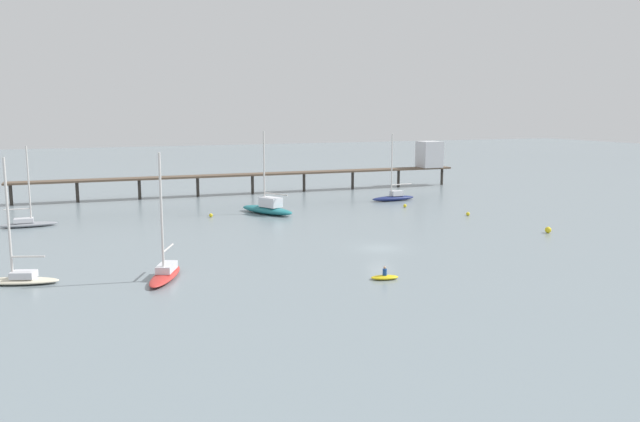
{
  "coord_description": "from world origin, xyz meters",
  "views": [
    {
      "loc": [
        -30.12,
        -57.26,
        14.19
      ],
      "look_at": [
        0.0,
        16.42,
        1.5
      ],
      "focal_mm": 35.69,
      "sensor_mm": 36.0,
      "label": 1
    }
  ],
  "objects_px": {
    "pier": "(343,165)",
    "dinghy_yellow": "(385,277)",
    "sailboat_navy": "(394,196)",
    "sailboat_teal": "(268,208)",
    "sailboat_gray": "(28,222)",
    "mooring_buoy_outer": "(548,230)",
    "mooring_buoy_far": "(468,214)",
    "sailboat_cream": "(18,277)",
    "mooring_buoy_inner": "(211,215)",
    "mooring_buoy_mid": "(405,206)",
    "sailboat_red": "(165,271)"
  },
  "relations": [
    {
      "from": "sailboat_gray",
      "to": "sailboat_teal",
      "type": "bearing_deg",
      "value": -3.15
    },
    {
      "from": "sailboat_teal",
      "to": "mooring_buoy_far",
      "type": "bearing_deg",
      "value": -25.79
    },
    {
      "from": "dinghy_yellow",
      "to": "mooring_buoy_far",
      "type": "xyz_separation_m",
      "value": [
        25.85,
        24.71,
        0.04
      ]
    },
    {
      "from": "pier",
      "to": "dinghy_yellow",
      "type": "bearing_deg",
      "value": -111.01
    },
    {
      "from": "sailboat_teal",
      "to": "mooring_buoy_inner",
      "type": "bearing_deg",
      "value": 178.39
    },
    {
      "from": "pier",
      "to": "sailboat_navy",
      "type": "xyz_separation_m",
      "value": [
        1.45,
        -16.22,
        -3.79
      ]
    },
    {
      "from": "mooring_buoy_far",
      "to": "sailboat_cream",
      "type": "bearing_deg",
      "value": -165.13
    },
    {
      "from": "sailboat_navy",
      "to": "mooring_buoy_outer",
      "type": "distance_m",
      "value": 30.55
    },
    {
      "from": "mooring_buoy_far",
      "to": "mooring_buoy_inner",
      "type": "relative_size",
      "value": 1.02
    },
    {
      "from": "sailboat_gray",
      "to": "mooring_buoy_mid",
      "type": "bearing_deg",
      "value": -4.22
    },
    {
      "from": "dinghy_yellow",
      "to": "sailboat_teal",
      "type": "bearing_deg",
      "value": 88.03
    },
    {
      "from": "sailboat_red",
      "to": "mooring_buoy_inner",
      "type": "relative_size",
      "value": 21.15
    },
    {
      "from": "sailboat_red",
      "to": "sailboat_teal",
      "type": "height_order",
      "value": "sailboat_teal"
    },
    {
      "from": "sailboat_cream",
      "to": "mooring_buoy_far",
      "type": "xyz_separation_m",
      "value": [
        54.5,
        14.47,
        -0.34
      ]
    },
    {
      "from": "mooring_buoy_mid",
      "to": "mooring_buoy_far",
      "type": "bearing_deg",
      "value": -67.07
    },
    {
      "from": "dinghy_yellow",
      "to": "mooring_buoy_outer",
      "type": "height_order",
      "value": "dinghy_yellow"
    },
    {
      "from": "mooring_buoy_far",
      "to": "mooring_buoy_inner",
      "type": "distance_m",
      "value": 34.67
    },
    {
      "from": "sailboat_red",
      "to": "sailboat_gray",
      "type": "bearing_deg",
      "value": 110.87
    },
    {
      "from": "sailboat_teal",
      "to": "dinghy_yellow",
      "type": "height_order",
      "value": "sailboat_teal"
    },
    {
      "from": "sailboat_navy",
      "to": "mooring_buoy_mid",
      "type": "relative_size",
      "value": 21.05
    },
    {
      "from": "sailboat_red",
      "to": "mooring_buoy_outer",
      "type": "bearing_deg",
      "value": 4.87
    },
    {
      "from": "sailboat_navy",
      "to": "mooring_buoy_inner",
      "type": "height_order",
      "value": "sailboat_navy"
    },
    {
      "from": "mooring_buoy_outer",
      "to": "mooring_buoy_inner",
      "type": "relative_size",
      "value": 1.44
    },
    {
      "from": "sailboat_cream",
      "to": "sailboat_teal",
      "type": "xyz_separation_m",
      "value": [
        29.9,
        26.35,
        0.26
      ]
    },
    {
      "from": "sailboat_teal",
      "to": "mooring_buoy_far",
      "type": "distance_m",
      "value": 27.32
    },
    {
      "from": "sailboat_gray",
      "to": "dinghy_yellow",
      "type": "bearing_deg",
      "value": -52.84
    },
    {
      "from": "mooring_buoy_outer",
      "to": "mooring_buoy_inner",
      "type": "height_order",
      "value": "mooring_buoy_outer"
    },
    {
      "from": "sailboat_navy",
      "to": "sailboat_teal",
      "type": "xyz_separation_m",
      "value": [
        -22.3,
        -4.71,
        0.17
      ]
    },
    {
      "from": "mooring_buoy_far",
      "to": "dinghy_yellow",
      "type": "bearing_deg",
      "value": -136.29
    },
    {
      "from": "sailboat_cream",
      "to": "mooring_buoy_outer",
      "type": "bearing_deg",
      "value": 0.77
    },
    {
      "from": "dinghy_yellow",
      "to": "pier",
      "type": "bearing_deg",
      "value": 68.99
    },
    {
      "from": "pier",
      "to": "sailboat_navy",
      "type": "height_order",
      "value": "sailboat_navy"
    },
    {
      "from": "mooring_buoy_inner",
      "to": "pier",
      "type": "bearing_deg",
      "value": 35.78
    },
    {
      "from": "sailboat_red",
      "to": "mooring_buoy_inner",
      "type": "distance_m",
      "value": 31.43
    },
    {
      "from": "pier",
      "to": "dinghy_yellow",
      "type": "relative_size",
      "value": 30.04
    },
    {
      "from": "mooring_buoy_outer",
      "to": "mooring_buoy_far",
      "type": "bearing_deg",
      "value": 96.12
    },
    {
      "from": "pier",
      "to": "sailboat_gray",
      "type": "distance_m",
      "value": 54.76
    },
    {
      "from": "sailboat_teal",
      "to": "mooring_buoy_far",
      "type": "height_order",
      "value": "sailboat_teal"
    },
    {
      "from": "sailboat_navy",
      "to": "sailboat_teal",
      "type": "height_order",
      "value": "sailboat_teal"
    },
    {
      "from": "pier",
      "to": "sailboat_red",
      "type": "distance_m",
      "value": 63.95
    },
    {
      "from": "pier",
      "to": "sailboat_gray",
      "type": "bearing_deg",
      "value": -159.34
    },
    {
      "from": "sailboat_navy",
      "to": "dinghy_yellow",
      "type": "bearing_deg",
      "value": -119.69
    },
    {
      "from": "mooring_buoy_inner",
      "to": "sailboat_cream",
      "type": "bearing_deg",
      "value": -129.63
    },
    {
      "from": "mooring_buoy_mid",
      "to": "mooring_buoy_inner",
      "type": "relative_size",
      "value": 0.98
    },
    {
      "from": "pier",
      "to": "sailboat_cream",
      "type": "height_order",
      "value": "sailboat_cream"
    },
    {
      "from": "sailboat_navy",
      "to": "mooring_buoy_far",
      "type": "distance_m",
      "value": 16.76
    },
    {
      "from": "pier",
      "to": "sailboat_gray",
      "type": "relative_size",
      "value": 7.75
    },
    {
      "from": "mooring_buoy_mid",
      "to": "sailboat_red",
      "type": "bearing_deg",
      "value": -144.9
    },
    {
      "from": "sailboat_red",
      "to": "mooring_buoy_far",
      "type": "height_order",
      "value": "sailboat_red"
    },
    {
      "from": "sailboat_cream",
      "to": "mooring_buoy_mid",
      "type": "bearing_deg",
      "value": 25.74
    }
  ]
}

